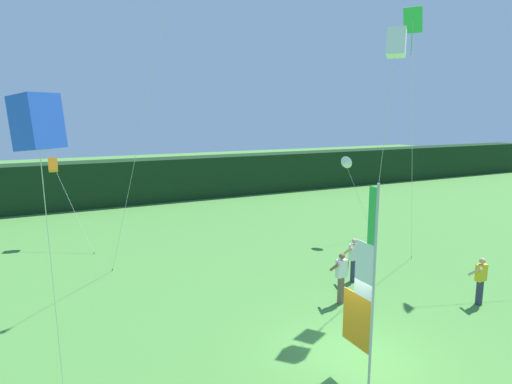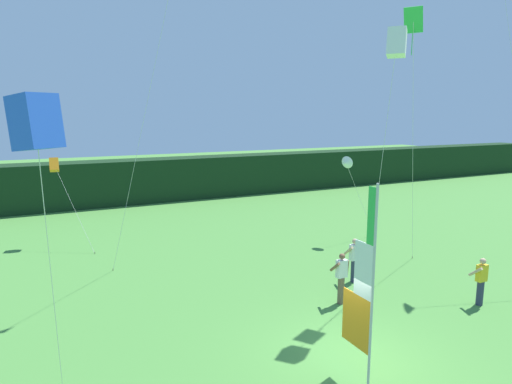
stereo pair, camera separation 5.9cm
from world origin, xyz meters
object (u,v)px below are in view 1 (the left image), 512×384
at_px(banner_flag, 364,291).
at_px(kite_white_delta_3, 346,163).
at_px(kite_blue_box_0, 37,123).
at_px(kite_white_box_2, 396,43).
at_px(kite_green_diamond_5, 413,41).
at_px(person_mid_field, 341,277).
at_px(person_near_banner, 481,280).
at_px(person_far_left, 354,259).
at_px(kite_orange_box_4, 53,165).

height_order(banner_flag, kite_white_delta_3, banner_flag).
height_order(kite_blue_box_0, kite_white_box_2, kite_white_box_2).
bearing_deg(kite_white_box_2, kite_green_diamond_5, 29.94).
bearing_deg(banner_flag, kite_green_diamond_5, 38.87).
relative_size(person_mid_field, kite_white_delta_3, 0.41).
bearing_deg(banner_flag, person_mid_field, 58.87).
xyz_separation_m(person_near_banner, person_mid_field, (-4.05, 2.09, 0.07)).
bearing_deg(kite_green_diamond_5, person_near_banner, -68.05).
xyz_separation_m(kite_blue_box_0, kite_white_box_2, (10.03, 3.41, 2.26)).
distance_m(person_near_banner, kite_blue_box_0, 13.79).
height_order(person_near_banner, person_far_left, person_far_left).
distance_m(kite_white_delta_3, kite_orange_box_4, 14.02).
relative_size(kite_blue_box_0, kite_green_diamond_5, 0.67).
height_order(person_mid_field, kite_blue_box_0, kite_blue_box_0).
distance_m(banner_flag, kite_white_delta_3, 12.09).
xyz_separation_m(person_near_banner, kite_white_delta_3, (0.59, 8.06, 3.01)).
xyz_separation_m(person_far_left, kite_white_box_2, (-0.16, -1.78, 7.44)).
height_order(person_far_left, kite_white_box_2, kite_white_box_2).
distance_m(banner_flag, kite_orange_box_4, 16.77).
xyz_separation_m(person_near_banner, kite_orange_box_4, (-12.13, 13.95, 2.95)).
distance_m(banner_flag, person_mid_field, 4.66).
bearing_deg(kite_blue_box_0, banner_flag, 0.33).
bearing_deg(person_far_left, banner_flag, -127.08).
bearing_deg(kite_white_delta_3, kite_blue_box_0, -143.45).
bearing_deg(kite_orange_box_4, kite_white_delta_3, -24.85).
distance_m(person_near_banner, kite_orange_box_4, 18.72).
bearing_deg(banner_flag, kite_orange_box_4, 110.23).
bearing_deg(kite_blue_box_0, kite_green_diamond_5, 20.42).
height_order(person_far_left, kite_blue_box_0, kite_blue_box_0).
height_order(person_mid_field, kite_green_diamond_5, kite_green_diamond_5).
xyz_separation_m(kite_blue_box_0, kite_white_delta_3, (13.24, 9.81, -2.22)).
bearing_deg(person_near_banner, person_far_left, 125.49).
relative_size(kite_white_delta_3, kite_orange_box_4, 1.00).
height_order(person_near_banner, kite_white_box_2, kite_white_box_2).
xyz_separation_m(banner_flag, kite_blue_box_0, (-6.29, -0.04, 3.78)).
bearing_deg(kite_orange_box_4, banner_flag, -69.77).
bearing_deg(kite_blue_box_0, kite_white_delta_3, 36.55).
bearing_deg(kite_white_delta_3, kite_white_box_2, -116.61).
height_order(banner_flag, kite_green_diamond_5, kite_green_diamond_5).
bearing_deg(person_far_left, kite_green_diamond_5, -31.59).
distance_m(banner_flag, person_near_banner, 6.74).
relative_size(person_far_left, kite_white_delta_3, 0.40).
bearing_deg(person_far_left, person_near_banner, -54.51).
bearing_deg(person_far_left, kite_white_delta_3, 56.57).
height_order(person_mid_field, kite_orange_box_4, kite_orange_box_4).
xyz_separation_m(person_mid_field, kite_white_box_2, (1.44, -0.44, 7.41)).
distance_m(kite_blue_box_0, kite_white_delta_3, 16.63).
height_order(person_far_left, kite_orange_box_4, kite_orange_box_4).
height_order(banner_flag, kite_orange_box_4, banner_flag).
xyz_separation_m(person_far_left, kite_blue_box_0, (-10.19, -5.19, 5.18)).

